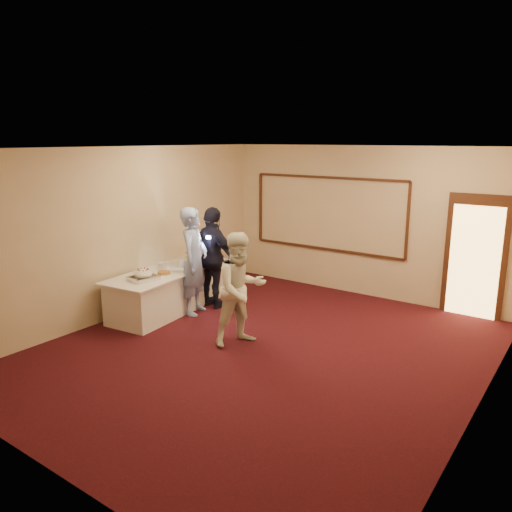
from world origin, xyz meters
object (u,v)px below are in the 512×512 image
(buffet_table, at_px, (168,290))
(woman, at_px, (241,289))
(plate_stack_a, at_px, (163,266))
(plate_stack_b, at_px, (183,263))
(man, at_px, (194,261))
(guest, at_px, (213,258))
(pavlova_tray, at_px, (143,275))
(tart, at_px, (164,273))
(cupcake_stand, at_px, (190,253))

(buffet_table, height_order, woman, woman)
(plate_stack_a, bearing_deg, plate_stack_b, 66.60)
(plate_stack_a, relative_size, woman, 0.09)
(buffet_table, relative_size, man, 1.36)
(plate_stack_a, relative_size, man, 0.09)
(woman, bearing_deg, guest, 76.38)
(pavlova_tray, distance_m, guest, 1.42)
(pavlova_tray, xyz_separation_m, woman, (1.89, 0.26, 0.03))
(tart, bearing_deg, cupcake_stand, 108.48)
(man, relative_size, woman, 1.11)
(pavlova_tray, height_order, plate_stack_a, pavlova_tray)
(buffet_table, distance_m, plate_stack_b, 0.57)
(plate_stack_b, bearing_deg, tart, -82.04)
(plate_stack_a, xyz_separation_m, guest, (0.64, 0.68, 0.11))
(plate_stack_a, distance_m, man, 0.64)
(pavlova_tray, relative_size, plate_stack_a, 3.33)
(man, bearing_deg, buffet_table, 89.55)
(plate_stack_a, relative_size, plate_stack_b, 0.96)
(man, bearing_deg, plate_stack_b, 49.54)
(woman, bearing_deg, plate_stack_a, 101.90)
(woman, xyz_separation_m, guest, (-1.47, 1.09, 0.07))
(guest, bearing_deg, buffet_table, 58.15)
(pavlova_tray, bearing_deg, plate_stack_a, 108.47)
(buffet_table, relative_size, plate_stack_a, 15.90)
(tart, bearing_deg, man, 51.46)
(buffet_table, bearing_deg, man, 19.26)
(plate_stack_b, bearing_deg, woman, -21.99)
(cupcake_stand, height_order, guest, guest)
(plate_stack_b, relative_size, man, 0.09)
(plate_stack_a, bearing_deg, tart, -40.62)
(woman, bearing_deg, pavlova_tray, 120.74)
(cupcake_stand, height_order, plate_stack_a, cupcake_stand)
(plate_stack_b, bearing_deg, cupcake_stand, 119.43)
(tart, bearing_deg, pavlova_tray, -92.63)
(guest, bearing_deg, cupcake_stand, -4.92)
(buffet_table, xyz_separation_m, man, (0.51, 0.18, 0.59))
(plate_stack_b, xyz_separation_m, woman, (1.95, -0.79, 0.04))
(guest, bearing_deg, pavlova_tray, 82.25)
(cupcake_stand, distance_m, guest, 0.79)
(guest, bearing_deg, plate_stack_b, 41.71)
(cupcake_stand, height_order, plate_stack_b, cupcake_stand)
(man, bearing_deg, guest, -26.62)
(pavlova_tray, relative_size, plate_stack_b, 3.18)
(tart, bearing_deg, guest, 65.98)
(buffet_table, xyz_separation_m, tart, (0.16, -0.25, 0.41))
(woman, bearing_deg, buffet_table, 100.38)
(man, height_order, woman, man)
(cupcake_stand, height_order, tart, cupcake_stand)
(buffet_table, relative_size, tart, 10.12)
(pavlova_tray, xyz_separation_m, plate_stack_b, (-0.06, 1.05, -0.01))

